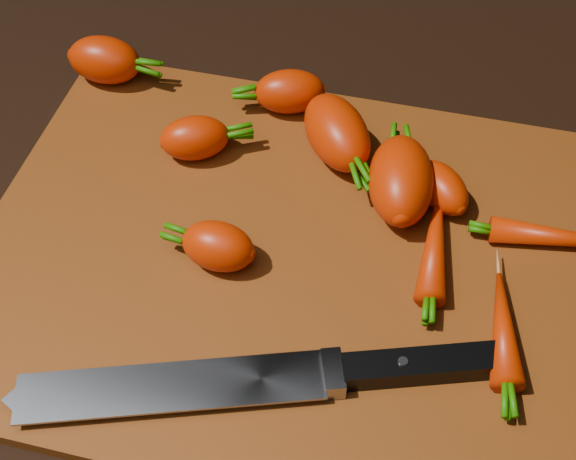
# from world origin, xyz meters

# --- Properties ---
(ground) EXTENTS (2.00, 2.00, 0.01)m
(ground) POSITION_xyz_m (0.00, 0.00, -0.01)
(ground) COLOR black
(cutting_board) EXTENTS (0.50, 0.40, 0.01)m
(cutting_board) POSITION_xyz_m (0.00, 0.00, 0.01)
(cutting_board) COLOR #893E11
(cutting_board) RESTS_ON ground
(carrot_0) EXTENTS (0.07, 0.05, 0.05)m
(carrot_0) POSITION_xyz_m (-0.22, 0.17, 0.03)
(carrot_0) COLOR red
(carrot_0) RESTS_ON cutting_board
(carrot_1) EXTENTS (0.06, 0.04, 0.04)m
(carrot_1) POSITION_xyz_m (-0.05, -0.02, 0.03)
(carrot_1) COLOR red
(carrot_1) RESTS_ON cutting_board
(carrot_2) EXTENTS (0.09, 0.10, 0.05)m
(carrot_2) POSITION_xyz_m (0.02, 0.12, 0.04)
(carrot_2) COLOR red
(carrot_2) RESTS_ON cutting_board
(carrot_3) EXTENTS (0.07, 0.10, 0.05)m
(carrot_3) POSITION_xyz_m (0.08, 0.08, 0.04)
(carrot_3) COLOR red
(carrot_3) RESTS_ON cutting_board
(carrot_4) EXTENTS (0.07, 0.06, 0.04)m
(carrot_4) POSITION_xyz_m (-0.04, 0.17, 0.03)
(carrot_4) COLOR red
(carrot_4) RESTS_ON cutting_board
(carrot_5) EXTENTS (0.07, 0.06, 0.04)m
(carrot_5) POSITION_xyz_m (-0.10, 0.09, 0.03)
(carrot_5) COLOR red
(carrot_5) RESTS_ON cutting_board
(carrot_6) EXTENTS (0.06, 0.07, 0.03)m
(carrot_6) POSITION_xyz_m (0.11, 0.09, 0.03)
(carrot_6) COLOR red
(carrot_6) RESTS_ON cutting_board
(carrot_7) EXTENTS (0.03, 0.12, 0.02)m
(carrot_7) POSITION_xyz_m (0.12, 0.03, 0.02)
(carrot_7) COLOR red
(carrot_7) RESTS_ON cutting_board
(carrot_8) EXTENTS (0.13, 0.03, 0.02)m
(carrot_8) POSITION_xyz_m (0.22, 0.06, 0.02)
(carrot_8) COLOR red
(carrot_8) RESTS_ON cutting_board
(carrot_9) EXTENTS (0.04, 0.10, 0.03)m
(carrot_9) POSITION_xyz_m (0.17, -0.04, 0.02)
(carrot_9) COLOR red
(carrot_9) RESTS_ON cutting_board
(knife) EXTENTS (0.34, 0.14, 0.02)m
(knife) POSITION_xyz_m (-0.03, -0.13, 0.02)
(knife) COLOR gray
(knife) RESTS_ON cutting_board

